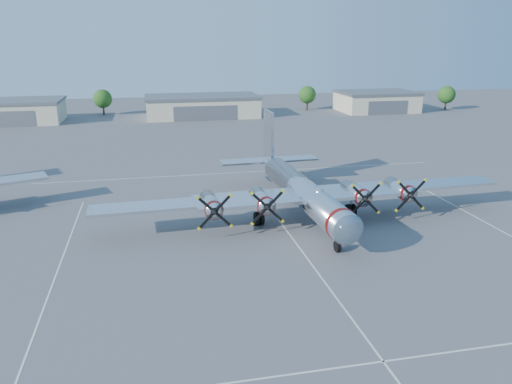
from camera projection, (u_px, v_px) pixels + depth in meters
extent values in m
plane|color=#505053|center=(288.00, 233.00, 51.70)|extent=(260.00, 260.00, 0.00)
cube|color=silver|center=(56.00, 274.00, 42.63)|extent=(0.15, 40.00, 0.01)
cube|color=silver|center=(303.00, 252.00, 47.03)|extent=(0.15, 40.00, 0.01)
cube|color=silver|center=(507.00, 234.00, 51.43)|extent=(0.15, 40.00, 0.01)
cube|color=silver|center=(383.00, 361.00, 31.15)|extent=(60.00, 0.15, 0.01)
cube|color=silver|center=(244.00, 172.00, 75.06)|extent=(60.00, 0.15, 0.01)
cube|color=beige|center=(13.00, 112.00, 118.60)|extent=(22.00, 14.00, 4.80)
cube|color=slate|center=(12.00, 101.00, 117.80)|extent=(22.60, 14.60, 0.60)
cube|color=slate|center=(6.00, 119.00, 112.19)|extent=(12.10, 0.20, 3.60)
cube|color=beige|center=(202.00, 107.00, 127.59)|extent=(28.00, 14.00, 4.80)
cube|color=slate|center=(202.00, 97.00, 126.80)|extent=(28.60, 14.60, 0.60)
cube|color=slate|center=(205.00, 113.00, 121.19)|extent=(15.40, 0.20, 3.60)
cube|color=beige|center=(376.00, 102.00, 137.19)|extent=(20.00, 14.00, 4.80)
cube|color=slate|center=(377.00, 92.00, 136.39)|extent=(20.60, 14.60, 0.60)
cube|color=slate|center=(388.00, 108.00, 130.78)|extent=(11.00, 0.20, 3.60)
cylinder|color=#382619|center=(104.00, 110.00, 130.37)|extent=(0.50, 0.50, 2.80)
sphere|color=#194B15|center=(103.00, 99.00, 129.53)|extent=(4.80, 4.80, 4.80)
cylinder|color=#382619|center=(307.00, 105.00, 139.49)|extent=(0.50, 0.50, 2.80)
sphere|color=#194B15|center=(307.00, 95.00, 138.65)|extent=(4.80, 4.80, 4.80)
cylinder|color=#382619|center=(445.00, 105.00, 139.62)|extent=(0.50, 0.50, 2.80)
sphere|color=#194B15|center=(447.00, 95.00, 138.78)|extent=(4.80, 4.80, 4.80)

